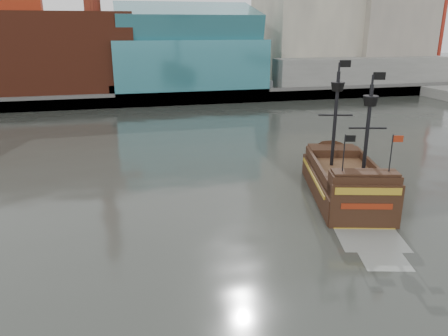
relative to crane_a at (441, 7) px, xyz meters
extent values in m
plane|color=#2B2D28|center=(-78.63, -82.00, -19.11)|extent=(400.00, 400.00, 0.00)
cube|color=slate|center=(-78.63, 10.00, -18.11)|extent=(220.00, 60.00, 2.00)
cube|color=#4C4C49|center=(-78.63, -19.50, -17.81)|extent=(220.00, 1.00, 2.60)
cube|color=maroon|center=(-100.63, -10.00, -9.61)|extent=(42.00, 18.00, 15.00)
cube|color=teal|center=(-68.63, -12.00, -12.11)|extent=(30.00, 16.00, 10.00)
cube|color=slate|center=(-30.63, -16.00, -14.11)|extent=(40.00, 6.00, 6.00)
cube|color=teal|center=(-68.63, -12.00, -4.11)|extent=(28.00, 14.94, 8.78)
cube|color=slate|center=(-0.63, 0.00, -15.61)|extent=(4.00, 4.00, 3.00)
cylinder|color=#A72A1B|center=(-0.63, 0.00, -1.11)|extent=(1.40, 1.40, 32.00)
cube|color=slate|center=(9.37, 10.00, -15.61)|extent=(4.00, 4.00, 3.00)
cylinder|color=#A72A1B|center=(9.37, 10.00, -4.11)|extent=(1.40, 1.40, 26.00)
cube|color=black|center=(-64.64, -69.95, -18.47)|extent=(8.63, 13.89, 2.80)
cube|color=#482B1A|center=(-64.64, -69.95, -16.91)|extent=(7.76, 12.50, 0.32)
cube|color=black|center=(-63.26, -64.97, -16.53)|extent=(5.10, 3.71, 1.08)
cube|color=black|center=(-66.13, -75.35, -16.10)|extent=(5.39, 3.02, 1.94)
cube|color=black|center=(-66.39, -76.31, -17.82)|extent=(5.16, 1.66, 4.31)
cube|color=#AD8A21|center=(-66.43, -76.45, -16.10)|extent=(4.69, 1.37, 0.54)
cube|color=maroon|center=(-66.43, -76.45, -17.28)|extent=(3.66, 1.09, 0.43)
cylinder|color=black|center=(-65.04, -68.17, -12.55)|extent=(0.37, 0.37, 8.40)
cylinder|color=black|center=(-64.22, -72.08, -12.87)|extent=(0.37, 0.37, 7.75)
cone|color=black|center=(-65.04, -68.17, -9.64)|extent=(1.46, 1.46, 0.75)
cone|color=black|center=(-64.22, -72.08, -10.29)|extent=(1.46, 1.46, 0.75)
cube|color=black|center=(-64.57, -68.30, -7.70)|extent=(0.94, 0.29, 0.59)
cube|color=black|center=(-63.75, -72.21, -8.35)|extent=(0.94, 0.29, 0.59)
cube|color=#999F99|center=(-66.87, -78.05, -19.11)|extent=(5.44, 4.95, 0.02)
camera|label=1|loc=(-83.87, -102.59, -4.68)|focal=35.00mm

